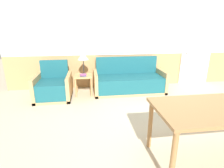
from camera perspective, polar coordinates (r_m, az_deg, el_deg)
ground_plane at (r=3.15m, az=19.63°, el=-15.26°), size 16.00×16.00×0.00m
wall_back at (r=5.12m, az=7.56°, el=14.30°), size 7.20×0.09×2.70m
couch at (r=4.74m, az=5.52°, el=0.72°), size 1.87×0.81×0.90m
armchair at (r=4.50m, az=-18.52°, el=-1.11°), size 0.84×0.83×0.88m
side_table at (r=4.52m, az=-9.31°, el=1.56°), size 0.44×0.44×0.51m
table_lamp at (r=4.47m, az=-9.43°, el=8.81°), size 0.27×0.27×0.57m
book_stack at (r=4.41m, az=-9.41°, el=2.91°), size 0.17×0.16×0.05m
entry_door at (r=5.88m, az=25.87°, el=9.75°), size 0.92×0.09×2.01m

